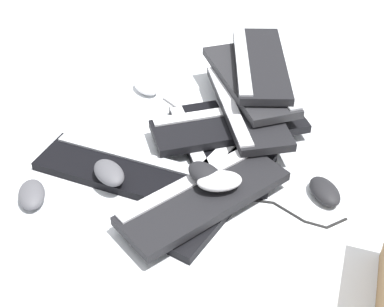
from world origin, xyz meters
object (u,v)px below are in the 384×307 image
keyboard_4 (246,105)px  mouse_0 (219,181)px  mouse_4 (109,173)px  mouse_2 (325,191)px  mouse_1 (146,86)px  mouse_5 (206,175)px  keyboard_6 (204,197)px  keyboard_5 (250,80)px  keyboard_0 (212,149)px  mouse_3 (32,194)px  keyboard_7 (259,63)px  keyboard_1 (118,169)px  keyboard_3 (229,126)px  keyboard_2 (211,192)px

keyboard_4 → mouse_0: size_ratio=3.86×
mouse_4 → mouse_2: bearing=-127.8°
mouse_0 → mouse_2: bearing=-1.7°
mouse_1 → mouse_5: (-0.33, -0.43, 0.06)m
keyboard_6 → mouse_1: bearing=50.7°
keyboard_5 → mouse_1: size_ratio=3.94×
keyboard_0 → mouse_1: size_ratio=3.89×
mouse_2 → mouse_4: mouse_4 is taller
mouse_3 → mouse_4: size_ratio=1.00×
keyboard_0 → mouse_0: size_ratio=3.89×
keyboard_4 → keyboard_6: (-0.37, -0.08, -0.03)m
keyboard_0 → keyboard_6: 0.23m
keyboard_7 → mouse_5: bearing=-167.8°
keyboard_1 → keyboard_7: (0.52, -0.14, 0.12)m
keyboard_3 → keyboard_4: 0.08m
mouse_1 → mouse_0: bearing=-11.5°
mouse_1 → mouse_4: mouse_4 is taller
mouse_4 → keyboard_4: bearing=-87.3°
mouse_5 → keyboard_1: bearing=27.2°
keyboard_2 → keyboard_4: keyboard_4 is taller
mouse_3 → mouse_5: (0.24, -0.36, 0.06)m
mouse_1 → mouse_2: 0.70m
keyboard_1 → mouse_5: size_ratio=4.18×
mouse_1 → mouse_2: bearing=10.3°
mouse_0 → mouse_3: size_ratio=1.00×
keyboard_5 → mouse_1: keyboard_5 is taller
keyboard_2 → mouse_4: size_ratio=4.01×
mouse_2 → mouse_4: bearing=-110.4°
mouse_0 → mouse_5: (0.00, 0.04, 0.00)m
keyboard_0 → mouse_4: 0.31m
keyboard_4 → mouse_3: 0.65m
keyboard_6 → keyboard_7: keyboard_7 is taller
keyboard_1 → mouse_0: size_ratio=4.18×
keyboard_4 → mouse_2: bearing=-117.8°
keyboard_3 → mouse_2: bearing=-105.0°
keyboard_2 → keyboard_6: 0.06m
keyboard_4 → mouse_2: (-0.17, -0.32, -0.05)m
keyboard_3 → keyboard_7: (0.22, 0.03, 0.09)m
keyboard_2 → mouse_0: 0.08m
keyboard_4 → mouse_0: (-0.34, -0.11, 0.01)m
keyboard_1 → mouse_3: size_ratio=4.18×
keyboard_2 → mouse_0: mouse_0 is taller
keyboard_4 → mouse_4: 0.46m
keyboard_6 → keyboard_7: 0.54m
keyboard_5 → keyboard_6: bearing=-165.1°
mouse_2 → mouse_0: bearing=-100.3°
keyboard_3 → keyboard_6: 0.31m
keyboard_1 → mouse_2: size_ratio=4.18×
mouse_0 → mouse_4: (-0.09, 0.27, -0.03)m
keyboard_6 → mouse_5: 0.05m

